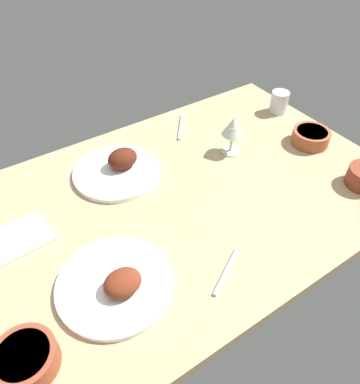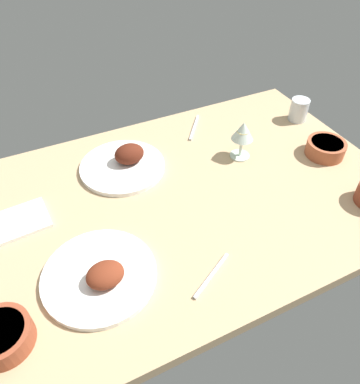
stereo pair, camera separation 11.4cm
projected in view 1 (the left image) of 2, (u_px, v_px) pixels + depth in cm
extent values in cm
cube|color=tan|center=(180.00, 201.00, 116.73)|extent=(140.00, 90.00, 4.00)
cylinder|color=white|center=(116.00, 172.00, 122.84)|extent=(28.92, 28.92, 1.60)
ellipsoid|color=#511E11|center=(122.00, 159.00, 121.78)|extent=(10.17, 7.94, 6.81)
cylinder|color=white|center=(115.00, 284.00, 91.38)|extent=(29.42, 29.42, 1.60)
ellipsoid|color=maroon|center=(123.00, 283.00, 88.03)|extent=(9.55, 7.96, 5.14)
cylinder|color=brown|center=(26.00, 359.00, 76.09)|extent=(13.61, 13.61, 5.40)
cylinder|color=#9E3314|center=(23.00, 355.00, 74.58)|extent=(11.16, 11.16, 1.00)
cylinder|color=#A35133|center=(311.00, 137.00, 134.37)|extent=(13.52, 13.52, 5.34)
cylinder|color=#4C192D|center=(312.00, 132.00, 132.88)|extent=(11.09, 11.09, 1.00)
cylinder|color=silver|center=(230.00, 151.00, 132.30)|extent=(7.00, 7.00, 0.50)
cylinder|color=silver|center=(231.00, 142.00, 129.72)|extent=(1.00, 1.00, 7.00)
cone|color=silver|center=(233.00, 126.00, 125.08)|extent=(7.60, 7.60, 6.50)
cylinder|color=beige|center=(233.00, 130.00, 126.07)|extent=(4.18, 4.18, 2.80)
cylinder|color=silver|center=(279.00, 102.00, 149.32)|extent=(7.12, 7.12, 8.85)
cube|color=white|center=(20.00, 238.00, 102.40)|extent=(16.72, 14.15, 1.20)
cube|color=silver|center=(227.00, 271.00, 94.73)|extent=(14.49, 8.66, 0.80)
cube|color=silver|center=(181.00, 127.00, 143.40)|extent=(11.29, 14.22, 0.80)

